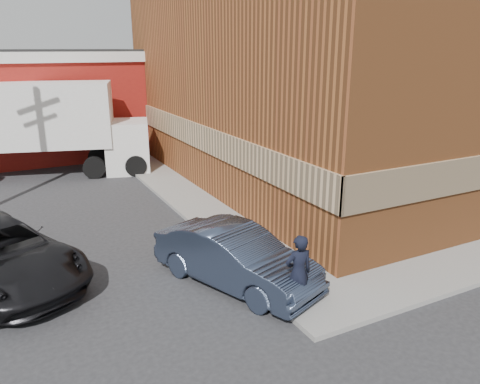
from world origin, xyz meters
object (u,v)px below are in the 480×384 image
man (298,273)px  box_truck (57,122)px  sedan (236,257)px  brick_building (340,71)px

man → box_truck: 15.52m
sedan → box_truck: bearing=78.4°
sedan → brick_building: bearing=18.4°
man → box_truck: box_truck is taller
man → sedan: (-0.60, 1.84, -0.26)m
box_truck → brick_building: bearing=-9.0°
brick_building → man: (-8.70, -9.71, -3.68)m
box_truck → sedan: bearing=-63.8°
brick_building → box_truck: (-11.71, 5.45, -2.26)m
box_truck → man: bearing=-62.9°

